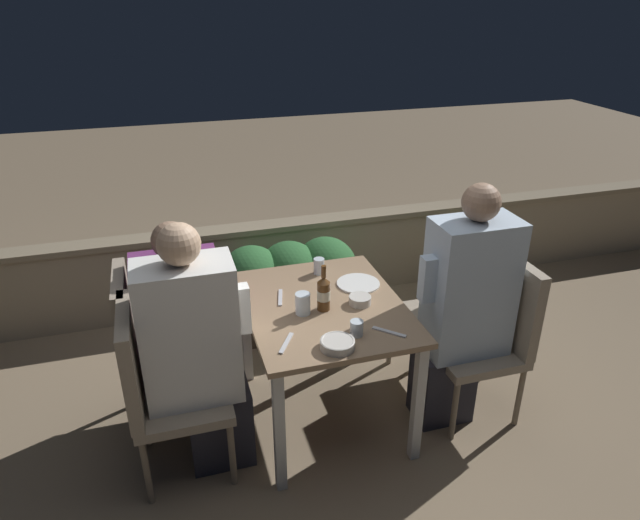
{
  "coord_description": "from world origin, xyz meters",
  "views": [
    {
      "loc": [
        -0.75,
        -2.45,
        2.22
      ],
      "look_at": [
        0.0,
        0.07,
        0.94
      ],
      "focal_mm": 32.0,
      "sensor_mm": 36.0,
      "label": 1
    }
  ],
  "objects_px": {
    "chair_left_near": "(156,382)",
    "chair_right_near": "(493,326)",
    "person_blue_shirt": "(463,309)",
    "potted_plant": "(455,259)",
    "person_white_polo": "(198,353)",
    "beer_bottle": "(324,293)",
    "chair_right_far": "(454,299)",
    "chair_left_far": "(148,341)",
    "person_purple_stripe": "(188,326)"
  },
  "relations": [
    {
      "from": "chair_right_near",
      "to": "beer_bottle",
      "type": "distance_m",
      "value": 0.98
    },
    {
      "from": "chair_left_far",
      "to": "beer_bottle",
      "type": "height_order",
      "value": "beer_bottle"
    },
    {
      "from": "chair_right_near",
      "to": "potted_plant",
      "type": "distance_m",
      "value": 1.16
    },
    {
      "from": "chair_left_near",
      "to": "potted_plant",
      "type": "height_order",
      "value": "chair_left_near"
    },
    {
      "from": "chair_left_near",
      "to": "person_white_polo",
      "type": "height_order",
      "value": "person_white_polo"
    },
    {
      "from": "chair_right_near",
      "to": "person_blue_shirt",
      "type": "bearing_deg",
      "value": 180.0
    },
    {
      "from": "chair_left_near",
      "to": "person_white_polo",
      "type": "distance_m",
      "value": 0.24
    },
    {
      "from": "chair_left_near",
      "to": "chair_right_far",
      "type": "relative_size",
      "value": 1.0
    },
    {
      "from": "person_blue_shirt",
      "to": "potted_plant",
      "type": "distance_m",
      "value": 1.26
    },
    {
      "from": "chair_left_near",
      "to": "chair_right_near",
      "type": "bearing_deg",
      "value": -0.85
    },
    {
      "from": "person_blue_shirt",
      "to": "potted_plant",
      "type": "relative_size",
      "value": 2.14
    },
    {
      "from": "chair_right_near",
      "to": "potted_plant",
      "type": "height_order",
      "value": "chair_right_near"
    },
    {
      "from": "chair_left_far",
      "to": "person_white_polo",
      "type": "bearing_deg",
      "value": -57.45
    },
    {
      "from": "chair_right_near",
      "to": "person_blue_shirt",
      "type": "height_order",
      "value": "person_blue_shirt"
    },
    {
      "from": "chair_left_far",
      "to": "chair_right_far",
      "type": "xyz_separation_m",
      "value": [
        1.75,
        -0.06,
        0.0
      ]
    },
    {
      "from": "chair_left_far",
      "to": "person_blue_shirt",
      "type": "xyz_separation_m",
      "value": [
        1.61,
        -0.39,
        0.15
      ]
    },
    {
      "from": "beer_bottle",
      "to": "person_purple_stripe",
      "type": "bearing_deg",
      "value": 159.38
    },
    {
      "from": "person_purple_stripe",
      "to": "potted_plant",
      "type": "distance_m",
      "value": 2.1
    },
    {
      "from": "chair_left_near",
      "to": "beer_bottle",
      "type": "distance_m",
      "value": 0.91
    },
    {
      "from": "chair_left_far",
      "to": "person_blue_shirt",
      "type": "relative_size",
      "value": 0.68
    },
    {
      "from": "chair_left_near",
      "to": "chair_left_far",
      "type": "xyz_separation_m",
      "value": [
        -0.03,
        0.37,
        0.0
      ]
    },
    {
      "from": "person_white_polo",
      "to": "person_blue_shirt",
      "type": "bearing_deg",
      "value": -1.1
    },
    {
      "from": "chair_right_near",
      "to": "chair_left_far",
      "type": "bearing_deg",
      "value": 167.74
    },
    {
      "from": "beer_bottle",
      "to": "potted_plant",
      "type": "height_order",
      "value": "beer_bottle"
    },
    {
      "from": "chair_right_far",
      "to": "potted_plant",
      "type": "xyz_separation_m",
      "value": [
        0.43,
        0.75,
        -0.15
      ]
    },
    {
      "from": "chair_right_far",
      "to": "potted_plant",
      "type": "bearing_deg",
      "value": 60.02
    },
    {
      "from": "person_blue_shirt",
      "to": "potted_plant",
      "type": "xyz_separation_m",
      "value": [
        0.58,
        1.08,
        -0.29
      ]
    },
    {
      "from": "person_white_polo",
      "to": "person_purple_stripe",
      "type": "bearing_deg",
      "value": 93.72
    },
    {
      "from": "person_purple_stripe",
      "to": "chair_right_far",
      "type": "xyz_separation_m",
      "value": [
        1.54,
        -0.06,
        -0.05
      ]
    },
    {
      "from": "chair_right_far",
      "to": "chair_left_near",
      "type": "bearing_deg",
      "value": -169.88
    },
    {
      "from": "chair_right_near",
      "to": "chair_right_far",
      "type": "relative_size",
      "value": 1.0
    },
    {
      "from": "chair_left_near",
      "to": "potted_plant",
      "type": "relative_size",
      "value": 1.45
    },
    {
      "from": "beer_bottle",
      "to": "chair_right_far",
      "type": "bearing_deg",
      "value": 12.63
    },
    {
      "from": "chair_left_near",
      "to": "chair_right_far",
      "type": "distance_m",
      "value": 1.75
    },
    {
      "from": "chair_left_far",
      "to": "person_purple_stripe",
      "type": "xyz_separation_m",
      "value": [
        0.21,
        -0.0,
        0.05
      ]
    },
    {
      "from": "person_blue_shirt",
      "to": "potted_plant",
      "type": "bearing_deg",
      "value": 61.9
    },
    {
      "from": "chair_left_far",
      "to": "chair_right_far",
      "type": "relative_size",
      "value": 1.0
    },
    {
      "from": "chair_left_near",
      "to": "person_blue_shirt",
      "type": "relative_size",
      "value": 0.68
    },
    {
      "from": "chair_left_far",
      "to": "potted_plant",
      "type": "distance_m",
      "value": 2.3
    },
    {
      "from": "potted_plant",
      "to": "chair_right_near",
      "type": "bearing_deg",
      "value": -109.02
    },
    {
      "from": "person_purple_stripe",
      "to": "person_blue_shirt",
      "type": "xyz_separation_m",
      "value": [
        1.4,
        -0.39,
        0.09
      ]
    },
    {
      "from": "person_white_polo",
      "to": "potted_plant",
      "type": "height_order",
      "value": "person_white_polo"
    },
    {
      "from": "person_white_polo",
      "to": "chair_left_far",
      "type": "bearing_deg",
      "value": 122.55
    },
    {
      "from": "person_white_polo",
      "to": "beer_bottle",
      "type": "distance_m",
      "value": 0.68
    },
    {
      "from": "chair_left_near",
      "to": "beer_bottle",
      "type": "relative_size",
      "value": 3.74
    },
    {
      "from": "chair_right_far",
      "to": "beer_bottle",
      "type": "relative_size",
      "value": 3.74
    },
    {
      "from": "chair_left_near",
      "to": "chair_right_near",
      "type": "height_order",
      "value": "same"
    },
    {
      "from": "potted_plant",
      "to": "chair_left_far",
      "type": "bearing_deg",
      "value": -162.46
    },
    {
      "from": "chair_right_far",
      "to": "chair_right_near",
      "type": "bearing_deg",
      "value": -80.01
    },
    {
      "from": "person_purple_stripe",
      "to": "chair_right_far",
      "type": "distance_m",
      "value": 1.55
    }
  ]
}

